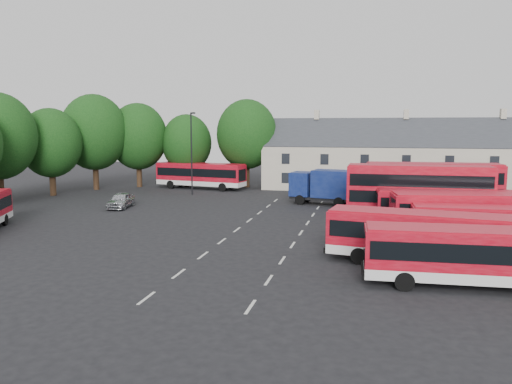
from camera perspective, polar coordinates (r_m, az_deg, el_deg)
ground at (r=36.94m, az=-3.02°, el=-4.95°), size 140.00×140.00×0.00m
lane_markings at (r=38.25m, az=1.43°, el=-4.50°), size 5.15×33.80×0.01m
treeline at (r=62.19m, az=-16.66°, el=6.00°), size 29.92×32.59×12.01m
terrace_houses at (r=64.89m, az=16.61°, el=3.55°), size 35.70×7.13×10.06m
bus_row_a at (r=26.87m, az=23.73°, el=-6.36°), size 10.70×2.94×3.00m
bus_row_b at (r=30.16m, az=18.72°, el=-4.55°), size 11.18×4.07×3.09m
bus_row_c at (r=35.68m, az=25.35°, el=-3.33°), size 10.01×2.53×2.82m
bus_row_d at (r=38.52m, az=23.82°, el=-2.08°), size 11.85×4.25×3.28m
bus_row_e at (r=42.08m, az=20.87°, el=-1.41°), size 10.71×2.99×3.00m
bus_dd_south at (r=43.79m, az=18.04°, el=0.25°), size 11.66×2.80×4.77m
bus_dd_north at (r=47.18m, az=19.53°, el=0.66°), size 11.71×3.38×4.74m
bus_north at (r=64.32m, az=-6.35°, el=2.11°), size 12.00×4.58×3.31m
box_truck at (r=51.27m, az=8.64°, el=0.73°), size 8.49×4.13×3.56m
silver_car at (r=50.81m, az=-15.19°, el=-0.92°), size 2.52×4.69×1.52m
lamppost at (r=58.76m, az=-7.37°, el=4.66°), size 0.66×0.41×9.59m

